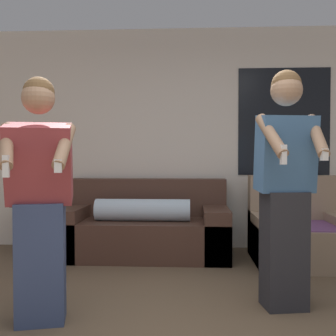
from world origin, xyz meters
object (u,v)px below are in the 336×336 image
(side_table, at_px, (36,210))
(person_left, at_px, (40,200))
(couch, at_px, (144,228))
(armchair, at_px, (300,235))
(person_right, at_px, (285,186))

(side_table, bearing_deg, person_left, -67.63)
(couch, bearing_deg, person_left, -104.58)
(armchair, distance_m, side_table, 3.04)
(person_right, bearing_deg, armchair, 70.08)
(couch, xyz_separation_m, person_left, (-0.49, -1.87, 0.53))
(side_table, distance_m, person_right, 3.08)
(couch, height_order, side_table, couch)
(person_right, bearing_deg, side_table, 146.55)
(couch, xyz_separation_m, person_right, (1.22, -1.50, 0.60))
(couch, distance_m, person_right, 2.02)
(side_table, relative_size, person_right, 0.41)
(side_table, height_order, person_left, person_left)
(person_right, bearing_deg, couch, 128.99)
(armchair, distance_m, person_left, 2.79)
(couch, relative_size, person_right, 1.08)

